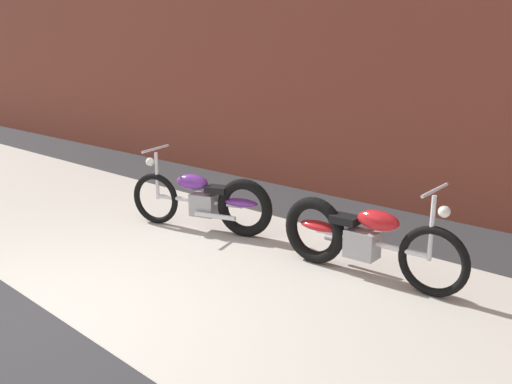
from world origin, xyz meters
name	(u,v)px	position (x,y,z in m)	size (l,w,h in m)	color
ground_plane	(57,318)	(0.00, 0.00, 0.00)	(80.00, 80.00, 0.00)	#2D2D30
sidewalk_slab	(209,261)	(0.00, 1.75, 0.00)	(36.00, 3.50, 0.01)	#B2ADA3
motorcycle_purple	(209,201)	(-0.75, 2.45, 0.40)	(1.93, 0.86, 1.03)	black
motorcycle_red	(355,237)	(1.35, 2.53, 0.40)	(2.01, 0.58, 1.03)	black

